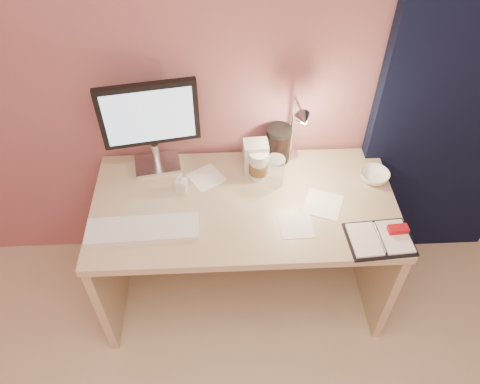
{
  "coord_description": "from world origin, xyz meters",
  "views": [
    {
      "loc": [
        -0.09,
        -0.07,
        2.31
      ],
      "look_at": [
        -0.02,
        1.33,
        0.85
      ],
      "focal_mm": 35.0,
      "sensor_mm": 36.0,
      "label": 1
    }
  ],
  "objects_px": {
    "bowl": "(374,176)",
    "lotion_bottle": "(181,183)",
    "desk_lamp": "(294,131)",
    "dark_jar": "(278,146)",
    "monitor": "(150,119)",
    "coffee_cup": "(258,166)",
    "clear_cup": "(275,171)",
    "keyboard": "(143,229)",
    "planner": "(381,238)",
    "desk": "(243,222)",
    "product_box": "(256,157)"
  },
  "relations": [
    {
      "from": "desk",
      "to": "keyboard",
      "type": "bearing_deg",
      "value": -153.79
    },
    {
      "from": "clear_cup",
      "to": "coffee_cup",
      "type": "bearing_deg",
      "value": 144.92
    },
    {
      "from": "desk_lamp",
      "to": "dark_jar",
      "type": "bearing_deg",
      "value": 116.78
    },
    {
      "from": "coffee_cup",
      "to": "desk_lamp",
      "type": "relative_size",
      "value": 0.39
    },
    {
      "from": "bowl",
      "to": "dark_jar",
      "type": "relative_size",
      "value": 0.84
    },
    {
      "from": "desk",
      "to": "desk_lamp",
      "type": "xyz_separation_m",
      "value": [
        0.23,
        0.14,
        0.47
      ]
    },
    {
      "from": "lotion_bottle",
      "to": "desk_lamp",
      "type": "relative_size",
      "value": 0.28
    },
    {
      "from": "planner",
      "to": "product_box",
      "type": "height_order",
      "value": "product_box"
    },
    {
      "from": "desk",
      "to": "dark_jar",
      "type": "bearing_deg",
      "value": 49.96
    },
    {
      "from": "keyboard",
      "to": "coffee_cup",
      "type": "distance_m",
      "value": 0.61
    },
    {
      "from": "desk",
      "to": "product_box",
      "type": "bearing_deg",
      "value": 65.02
    },
    {
      "from": "keyboard",
      "to": "desk_lamp",
      "type": "bearing_deg",
      "value": 25.65
    },
    {
      "from": "bowl",
      "to": "lotion_bottle",
      "type": "xyz_separation_m",
      "value": [
        -0.92,
        -0.03,
        0.03
      ]
    },
    {
      "from": "keyboard",
      "to": "product_box",
      "type": "bearing_deg",
      "value": 33.18
    },
    {
      "from": "monitor",
      "to": "planner",
      "type": "bearing_deg",
      "value": -36.97
    },
    {
      "from": "monitor",
      "to": "clear_cup",
      "type": "bearing_deg",
      "value": -24.48
    },
    {
      "from": "desk",
      "to": "dark_jar",
      "type": "height_order",
      "value": "dark_jar"
    },
    {
      "from": "monitor",
      "to": "lotion_bottle",
      "type": "distance_m",
      "value": 0.32
    },
    {
      "from": "product_box",
      "to": "dark_jar",
      "type": "bearing_deg",
      "value": 30.27
    },
    {
      "from": "lotion_bottle",
      "to": "clear_cup",
      "type": "bearing_deg",
      "value": 4.04
    },
    {
      "from": "lotion_bottle",
      "to": "dark_jar",
      "type": "relative_size",
      "value": 0.63
    },
    {
      "from": "lotion_bottle",
      "to": "product_box",
      "type": "relative_size",
      "value": 0.62
    },
    {
      "from": "desk",
      "to": "bowl",
      "type": "relative_size",
      "value": 9.9
    },
    {
      "from": "desk",
      "to": "planner",
      "type": "distance_m",
      "value": 0.69
    },
    {
      "from": "desk",
      "to": "keyboard",
      "type": "relative_size",
      "value": 2.88
    },
    {
      "from": "keyboard",
      "to": "desk_lamp",
      "type": "height_order",
      "value": "desk_lamp"
    },
    {
      "from": "desk",
      "to": "keyboard",
      "type": "xyz_separation_m",
      "value": [
        -0.45,
        -0.22,
        0.24
      ]
    },
    {
      "from": "desk",
      "to": "clear_cup",
      "type": "relative_size",
      "value": 9.1
    },
    {
      "from": "keyboard",
      "to": "desk",
      "type": "bearing_deg",
      "value": 24.33
    },
    {
      "from": "monitor",
      "to": "keyboard",
      "type": "height_order",
      "value": "monitor"
    },
    {
      "from": "desk",
      "to": "product_box",
      "type": "xyz_separation_m",
      "value": [
        0.06,
        0.14,
        0.31
      ]
    },
    {
      "from": "clear_cup",
      "to": "bowl",
      "type": "bearing_deg",
      "value": 0.39
    },
    {
      "from": "lotion_bottle",
      "to": "bowl",
      "type": "bearing_deg",
      "value": 2.13
    },
    {
      "from": "monitor",
      "to": "planner",
      "type": "xyz_separation_m",
      "value": [
        0.99,
        -0.51,
        -0.27
      ]
    },
    {
      "from": "keyboard",
      "to": "desk_lamp",
      "type": "xyz_separation_m",
      "value": [
        0.68,
        0.36,
        0.23
      ]
    },
    {
      "from": "dark_jar",
      "to": "product_box",
      "type": "distance_m",
      "value": 0.14
    },
    {
      "from": "lotion_bottle",
      "to": "product_box",
      "type": "xyz_separation_m",
      "value": [
        0.35,
        0.13,
        0.03
      ]
    },
    {
      "from": "lotion_bottle",
      "to": "desk_lamp",
      "type": "xyz_separation_m",
      "value": [
        0.52,
        0.12,
        0.19
      ]
    },
    {
      "from": "clear_cup",
      "to": "planner",
      "type": "bearing_deg",
      "value": -40.69
    },
    {
      "from": "coffee_cup",
      "to": "product_box",
      "type": "distance_m",
      "value": 0.05
    },
    {
      "from": "desk_lamp",
      "to": "lotion_bottle",
      "type": "bearing_deg",
      "value": -172.99
    },
    {
      "from": "coffee_cup",
      "to": "clear_cup",
      "type": "height_order",
      "value": "clear_cup"
    },
    {
      "from": "bowl",
      "to": "dark_jar",
      "type": "height_order",
      "value": "dark_jar"
    },
    {
      "from": "lotion_bottle",
      "to": "coffee_cup",
      "type": "bearing_deg",
      "value": 12.83
    },
    {
      "from": "bowl",
      "to": "dark_jar",
      "type": "xyz_separation_m",
      "value": [
        -0.45,
        0.17,
        0.06
      ]
    },
    {
      "from": "monitor",
      "to": "lotion_bottle",
      "type": "relative_size",
      "value": 4.46
    },
    {
      "from": "bowl",
      "to": "dark_jar",
      "type": "bearing_deg",
      "value": 159.24
    },
    {
      "from": "coffee_cup",
      "to": "monitor",
      "type": "bearing_deg",
      "value": 168.5
    },
    {
      "from": "monitor",
      "to": "dark_jar",
      "type": "height_order",
      "value": "monitor"
    },
    {
      "from": "clear_cup",
      "to": "bowl",
      "type": "height_order",
      "value": "clear_cup"
    }
  ]
}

